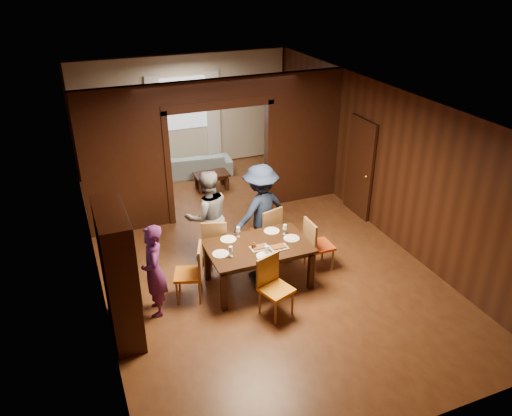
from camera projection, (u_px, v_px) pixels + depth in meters
name	position (u px, v px, depth m)	size (l,w,h in m)	color
floor	(248.00, 248.00, 9.56)	(9.00, 9.00, 0.00)	#4E2816
ceiling	(247.00, 98.00, 8.24)	(5.50, 9.00, 0.02)	silver
room_walls	(215.00, 143.00, 10.43)	(5.52, 9.01, 2.90)	black
person_purple	(154.00, 271.00, 7.53)	(0.55, 0.36, 1.52)	#5A2161
person_grey	(208.00, 217.00, 8.85)	(0.84, 0.66, 1.73)	slate
person_navy	(261.00, 211.00, 9.03)	(1.14, 0.65, 1.76)	#17223A
sofa	(194.00, 164.00, 12.62)	(1.90, 0.74, 0.55)	#8BA8B7
serving_bowl	(260.00, 240.00, 8.24)	(0.37, 0.37, 0.09)	black
dining_table	(258.00, 265.00, 8.36)	(1.69, 1.05, 0.76)	black
coffee_table	(212.00, 181.00, 11.88)	(0.80, 0.50, 0.40)	black
chair_left	(188.00, 273.00, 7.96)	(0.44, 0.44, 0.97)	#C96B12
chair_right	(319.00, 244.00, 8.75)	(0.44, 0.44, 0.97)	#DE4A14
chair_far_l	(215.00, 241.00, 8.83)	(0.44, 0.44, 0.97)	orange
chair_far_r	(265.00, 229.00, 9.22)	(0.44, 0.44, 0.97)	#C25212
chair_near	(276.00, 288.00, 7.60)	(0.44, 0.44, 0.97)	orange
hutch	(119.00, 275.00, 7.02)	(0.40, 1.20, 2.00)	black
door_right	(360.00, 168.00, 10.39)	(0.06, 0.90, 2.10)	black
window_far	(184.00, 103.00, 12.45)	(1.20, 0.03, 1.30)	silver
curtain_left	(156.00, 125.00, 12.37)	(0.35, 0.06, 2.40)	white
curtain_right	(213.00, 118.00, 12.87)	(0.35, 0.06, 2.40)	white
plate_left	(221.00, 254.00, 7.94)	(0.27, 0.27, 0.01)	silver
plate_far_l	(228.00, 239.00, 8.35)	(0.27, 0.27, 0.01)	white
plate_far_r	(272.00, 231.00, 8.60)	(0.27, 0.27, 0.01)	silver
plate_right	(292.00, 238.00, 8.38)	(0.27, 0.27, 0.01)	silver
plate_near	(265.00, 256.00, 7.89)	(0.27, 0.27, 0.01)	white
platter_a	(259.00, 247.00, 8.09)	(0.30, 0.20, 0.04)	gray
platter_b	(279.00, 247.00, 8.10)	(0.30, 0.20, 0.04)	gray
wineglass_left	(231.00, 252.00, 7.84)	(0.08, 0.08, 0.18)	white
wineglass_far	(238.00, 232.00, 8.40)	(0.08, 0.08, 0.18)	silver
wineglass_right	(285.00, 229.00, 8.48)	(0.08, 0.08, 0.18)	silver
tumbler	(267.00, 250.00, 7.93)	(0.07, 0.07, 0.14)	silver
condiment_jar	(254.00, 246.00, 8.07)	(0.08, 0.08, 0.11)	#532313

